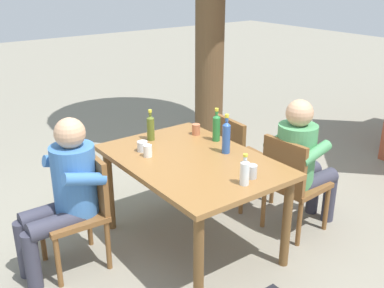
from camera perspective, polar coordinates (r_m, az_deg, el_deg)
ground_plane at (r=3.83m, az=0.00°, el=-12.58°), size 24.00×24.00×0.00m
dining_table at (r=3.50m, az=0.00°, el=-3.35°), size 1.42×0.98×0.78m
chair_far_right at (r=3.85m, az=12.48°, el=-4.52°), size 0.47×0.47×0.87m
chair_near_left at (r=3.49m, az=-13.79°, el=-7.54°), size 0.46×0.46×0.87m
chair_far_left at (r=4.27m, az=5.98°, el=-1.49°), size 0.47×0.47×0.87m
person_in_white_shirt at (r=3.87m, az=13.69°, el=-1.82°), size 0.47×0.61×1.18m
person_in_plaid_shirt at (r=3.38m, az=-15.76°, el=-5.52°), size 0.47×0.61×1.18m
bottle_green at (r=3.77m, az=3.11°, el=2.18°), size 0.06×0.06×0.28m
bottle_olive at (r=3.81m, az=-5.26°, el=2.15°), size 0.06×0.06×0.27m
bottle_clear at (r=3.04m, az=6.68°, el=-3.47°), size 0.06×0.06×0.22m
bottle_blue at (r=3.52m, az=4.36°, el=0.96°), size 0.06×0.06×0.32m
cup_terracotta at (r=3.93m, az=0.52°, el=1.86°), size 0.07×0.07×0.09m
cup_steel at (r=3.16m, az=7.56°, el=-3.47°), size 0.08×0.08×0.10m
cup_glass at (r=3.60m, az=-6.29°, el=-0.30°), size 0.08×0.08×0.08m
cup_white at (r=3.49m, az=-5.62°, el=-0.87°), size 0.07×0.07×0.09m
backpack_by_far_side at (r=4.47m, az=-13.71°, el=-4.91°), size 0.29×0.24×0.42m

